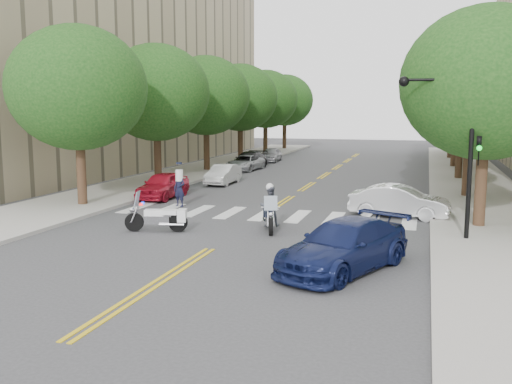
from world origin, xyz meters
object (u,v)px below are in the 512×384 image
at_px(sedan_blue, 344,246).
at_px(motorcycle_parked, 162,218).
at_px(officer_standing, 179,189).
at_px(motorcycle_police, 270,209).
at_px(convertible, 399,201).

bearing_deg(sedan_blue, motorcycle_parked, -179.43).
bearing_deg(sedan_blue, officer_standing, 160.85).
height_order(motorcycle_police, sedan_blue, motorcycle_police).
distance_m(motorcycle_police, motorcycle_parked, 4.11).
distance_m(officer_standing, sedan_blue, 12.48).
relative_size(motorcycle_parked, convertible, 0.56).
bearing_deg(motorcycle_parked, sedan_blue, -128.57).
bearing_deg(motorcycle_parked, motorcycle_police, -84.62).
height_order(motorcycle_police, convertible, motorcycle_police).
xyz_separation_m(motorcycle_parked, convertible, (8.47, 5.56, 0.15)).
bearing_deg(officer_standing, motorcycle_parked, -56.49).
height_order(motorcycle_police, officer_standing, motorcycle_police).
height_order(motorcycle_parked, sedan_blue, motorcycle_parked).
height_order(officer_standing, sedan_blue, officer_standing).
relative_size(convertible, sedan_blue, 0.84).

